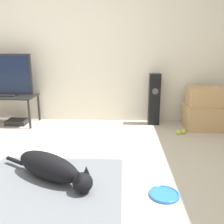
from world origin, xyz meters
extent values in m
plane|color=#BCB29E|center=(0.00, 0.00, 0.00)|extent=(12.00, 12.00, 0.00)
cube|color=silver|center=(0.00, 2.10, 1.27)|extent=(8.00, 0.06, 2.55)
cube|color=slate|center=(0.08, -0.15, 0.01)|extent=(1.40, 1.23, 0.01)
ellipsoid|color=black|center=(0.05, 0.00, 0.14)|extent=(0.78, 0.59, 0.27)
sphere|color=black|center=(0.43, -0.22, 0.11)|extent=(0.18, 0.18, 0.18)
cone|color=black|center=(0.46, -0.18, 0.21)|extent=(0.06, 0.06, 0.08)
cone|color=black|center=(0.40, -0.27, 0.21)|extent=(0.06, 0.06, 0.08)
cylinder|color=black|center=(-0.40, 0.25, 0.07)|extent=(0.24, 0.16, 0.04)
cylinder|color=blue|center=(1.15, -0.22, 0.01)|extent=(0.27, 0.27, 0.02)
torus|color=blue|center=(1.15, -0.22, 0.02)|extent=(0.27, 0.27, 0.02)
cube|color=tan|center=(2.07, 1.69, 0.19)|extent=(0.59, 0.48, 0.38)
cube|color=tan|center=(2.06, 1.70, 0.52)|extent=(0.52, 0.42, 0.28)
cube|color=black|center=(1.29, 1.89, 0.42)|extent=(0.18, 0.18, 0.85)
cylinder|color=#4C4C51|center=(1.29, 1.80, 0.57)|extent=(0.10, 0.00, 0.10)
cube|color=black|center=(-1.14, 1.78, 0.47)|extent=(0.94, 0.51, 0.02)
cylinder|color=black|center=(-0.70, 1.55, 0.23)|extent=(0.04, 0.04, 0.46)
cylinder|color=black|center=(-0.70, 2.00, 0.23)|extent=(0.04, 0.04, 0.46)
cube|color=#232326|center=(-1.14, 1.78, 0.50)|extent=(0.31, 0.20, 0.03)
cube|color=#232326|center=(-1.14, 1.78, 0.84)|extent=(0.89, 0.04, 0.65)
cube|color=#141E38|center=(-1.14, 1.76, 0.84)|extent=(0.82, 0.01, 0.59)
sphere|color=#C6E033|center=(1.69, 1.40, 0.03)|extent=(0.07, 0.07, 0.07)
sphere|color=#C6E033|center=(1.61, 1.37, 0.03)|extent=(0.07, 0.07, 0.07)
cube|color=black|center=(-1.01, 1.76, 0.04)|extent=(0.33, 0.27, 0.08)
camera|label=1|loc=(0.77, -2.19, 1.29)|focal=40.00mm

